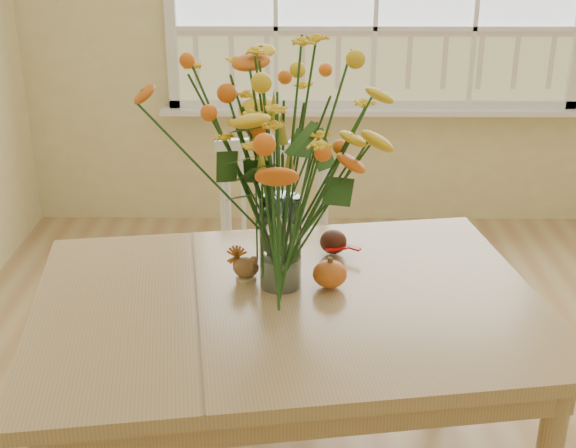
{
  "coord_description": "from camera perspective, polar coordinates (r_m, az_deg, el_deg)",
  "views": [
    {
      "loc": [
        -0.45,
        -2.12,
        1.81
      ],
      "look_at": [
        -0.46,
        -0.18,
        0.98
      ],
      "focal_mm": 48.0,
      "sensor_mm": 36.0,
      "label": 1
    }
  ],
  "objects": [
    {
      "name": "turkey_figurine",
      "position": [
        2.28,
        -3.14,
        -3.23
      ],
      "size": [
        0.08,
        0.06,
        0.1
      ],
      "rotation": [
        0.0,
        0.0,
        -0.07
      ],
      "color": "#CCB78C",
      "rests_on": "dining_table"
    },
    {
      "name": "dining_table",
      "position": [
        2.24,
        -0.0,
        -7.58
      ],
      "size": [
        1.56,
        1.22,
        0.76
      ],
      "rotation": [
        0.0,
        0.0,
        0.15
      ],
      "color": "tan",
      "rests_on": "floor"
    },
    {
      "name": "windsor_chair",
      "position": [
        2.97,
        -1.38,
        -2.5
      ],
      "size": [
        0.5,
        0.48,
        0.95
      ],
      "rotation": [
        0.0,
        0.0,
        -0.16
      ],
      "color": "white",
      "rests_on": "floor"
    },
    {
      "name": "flower_vase",
      "position": [
        2.11,
        -0.59,
        5.31
      ],
      "size": [
        0.57,
        0.57,
        0.67
      ],
      "color": "white",
      "rests_on": "dining_table"
    },
    {
      "name": "dark_gourd",
      "position": [
        2.44,
        3.37,
        -1.41
      ],
      "size": [
        0.13,
        0.09,
        0.08
      ],
      "color": "#38160F",
      "rests_on": "dining_table"
    },
    {
      "name": "pumpkin",
      "position": [
        2.23,
        3.12,
        -3.82
      ],
      "size": [
        0.1,
        0.1,
        0.08
      ],
      "primitive_type": "ellipsoid",
      "color": "#C15116",
      "rests_on": "dining_table"
    }
  ]
}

